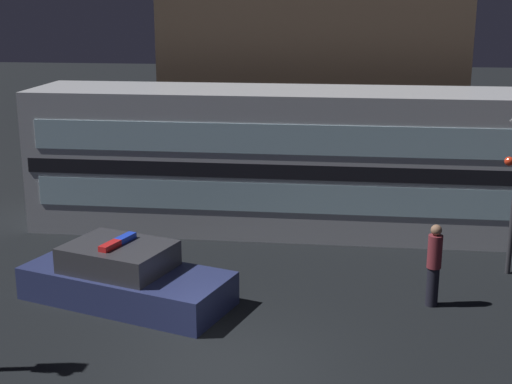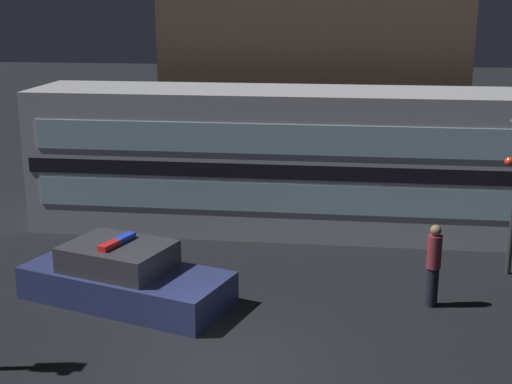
% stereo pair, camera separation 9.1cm
% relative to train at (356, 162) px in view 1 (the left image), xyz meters
% --- Properties ---
extents(ground_plane, '(120.00, 120.00, 0.00)m').
position_rel_train_xyz_m(ground_plane, '(-2.34, -8.24, -1.96)').
color(ground_plane, black).
extents(train, '(18.05, 2.97, 3.92)m').
position_rel_train_xyz_m(train, '(0.00, 0.00, 0.00)').
color(train, '#B7BABF').
rests_on(train, ground_plane).
extents(police_car, '(4.82, 3.14, 1.39)m').
position_rel_train_xyz_m(police_car, '(-4.94, -5.63, -1.44)').
color(police_car, navy).
rests_on(police_car, ground_plane).
extents(pedestrian, '(0.30, 0.30, 1.80)m').
position_rel_train_xyz_m(pedestrian, '(1.59, -5.07, -1.03)').
color(pedestrian, black).
rests_on(pedestrian, ground_plane).
extents(building_left, '(10.07, 6.67, 10.21)m').
position_rel_train_xyz_m(building_left, '(-1.49, 6.91, 3.15)').
color(building_left, brown).
rests_on(building_left, ground_plane).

